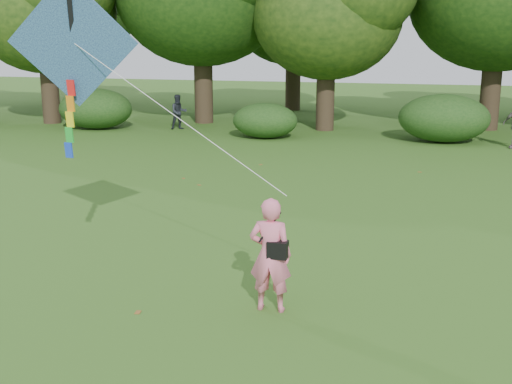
# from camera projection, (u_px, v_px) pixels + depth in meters

# --- Properties ---
(ground) EXTENTS (100.00, 100.00, 0.00)m
(ground) POSITION_uv_depth(u_px,v_px,m) (245.00, 327.00, 9.17)
(ground) COLOR #265114
(ground) RESTS_ON ground
(man_kite_flyer) EXTENTS (0.65, 0.44, 1.75)m
(man_kite_flyer) POSITION_uv_depth(u_px,v_px,m) (270.00, 255.00, 9.56)
(man_kite_flyer) COLOR pink
(man_kite_flyer) RESTS_ON ground
(bystander_left) EXTENTS (0.95, 0.91, 1.54)m
(bystander_left) POSITION_uv_depth(u_px,v_px,m) (179.00, 112.00, 28.48)
(bystander_left) COLOR #21252C
(bystander_left) RESTS_ON ground
(crossbody_bag) EXTENTS (0.43, 0.20, 0.70)m
(crossbody_bag) POSITION_uv_depth(u_px,v_px,m) (278.00, 249.00, 9.47)
(crossbody_bag) COLOR black
(crossbody_bag) RESTS_ON ground
(flying_kite) EXTENTS (4.72, 0.98, 3.19)m
(flying_kite) POSITION_uv_depth(u_px,v_px,m) (73.00, 46.00, 10.27)
(flying_kite) COLOR #24349F
(flying_kite) RESTS_ON ground
(tree_line) EXTENTS (54.70, 15.30, 9.48)m
(tree_line) POSITION_uv_depth(u_px,v_px,m) (418.00, 1.00, 28.91)
(tree_line) COLOR #3A2D1E
(tree_line) RESTS_ON ground
(shrub_band) EXTENTS (39.15, 3.22, 1.88)m
(shrub_band) POSITION_uv_depth(u_px,v_px,m) (347.00, 118.00, 25.67)
(shrub_band) COLOR #264919
(shrub_band) RESTS_ON ground
(fallen_leaves) EXTENTS (9.99, 13.84, 0.01)m
(fallen_leaves) POSITION_uv_depth(u_px,v_px,m) (335.00, 223.00, 14.26)
(fallen_leaves) COLOR brown
(fallen_leaves) RESTS_ON ground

